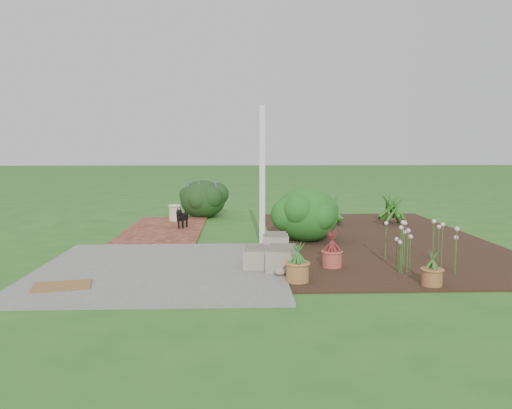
{
  "coord_description": "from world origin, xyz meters",
  "views": [
    {
      "loc": [
        -0.14,
        -8.82,
        1.76
      ],
      "look_at": [
        0.2,
        0.4,
        0.7
      ],
      "focal_mm": 35.0,
      "sensor_mm": 36.0,
      "label": 1
    }
  ],
  "objects_px": {
    "stone_trough_near": "(257,258)",
    "evergreen_shrub": "(306,213)",
    "cream_ceramic_urn": "(175,213)",
    "black_dog": "(182,217)"
  },
  "relations": [
    {
      "from": "stone_trough_near",
      "to": "black_dog",
      "type": "relative_size",
      "value": 0.83
    },
    {
      "from": "evergreen_shrub",
      "to": "black_dog",
      "type": "bearing_deg",
      "value": 149.98
    },
    {
      "from": "cream_ceramic_urn",
      "to": "stone_trough_near",
      "type": "bearing_deg",
      "value": -69.37
    },
    {
      "from": "cream_ceramic_urn",
      "to": "black_dog",
      "type": "bearing_deg",
      "value": -75.18
    },
    {
      "from": "stone_trough_near",
      "to": "evergreen_shrub",
      "type": "distance_m",
      "value": 2.39
    },
    {
      "from": "evergreen_shrub",
      "to": "cream_ceramic_urn",
      "type": "bearing_deg",
      "value": 137.6
    },
    {
      "from": "stone_trough_near",
      "to": "evergreen_shrub",
      "type": "xyz_separation_m",
      "value": [
        1.01,
        2.13,
        0.37
      ]
    },
    {
      "from": "stone_trough_near",
      "to": "evergreen_shrub",
      "type": "relative_size",
      "value": 0.33
    },
    {
      "from": "black_dog",
      "to": "cream_ceramic_urn",
      "type": "xyz_separation_m",
      "value": [
        -0.29,
        1.09,
        -0.07
      ]
    },
    {
      "from": "black_dog",
      "to": "evergreen_shrub",
      "type": "bearing_deg",
      "value": -15.75
    }
  ]
}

